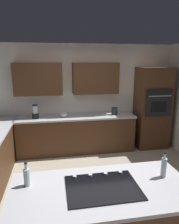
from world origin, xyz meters
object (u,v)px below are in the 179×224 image
mixing_bowl (64,115)px  oil_bottle (27,176)px  cooktop (102,187)px  blender (35,112)px  second_bottle (164,167)px  kettle (114,110)px  wall_oven (152,108)px

mixing_bowl → oil_bottle: (0.54, 2.76, 0.06)m
cooktop → mixing_bowl: mixing_bowl is taller
cooktop → oil_bottle: oil_bottle is taller
blender → oil_bottle: 2.77m
cooktop → second_bottle: size_ratio=2.45×
blender → mixing_bowl: size_ratio=1.69×
kettle → blender: bearing=-0.0°
cooktop → kettle: kettle is taller
cooktop → blender: blender is taller
kettle → wall_oven: bearing=-179.8°
cooktop → kettle: size_ratio=3.69×
wall_oven → second_bottle: bearing=66.0°
oil_bottle → second_bottle: second_bottle is taller
kettle → oil_bottle: oil_bottle is taller
mixing_bowl → wall_oven: bearing=-179.9°
wall_oven → oil_bottle: size_ratio=7.42×
oil_bottle → cooktop: bearing=167.3°
second_bottle → kettle: bearing=-95.5°
kettle → oil_bottle: size_ratio=0.75×
wall_oven → cooktop: bearing=55.7°
blender → oil_bottle: bearing=92.3°
wall_oven → kettle: 1.00m
mixing_bowl → cooktop: bearing=94.8°
cooktop → mixing_bowl: 2.95m
oil_bottle → mixing_bowl: bearing=-101.0°
kettle → second_bottle: bearing=84.5°
blender → mixing_bowl: bearing=180.0°
blender → cooktop: bearing=106.9°
wall_oven → second_bottle: size_ratio=6.59×
cooktop → oil_bottle: (0.78, -0.18, 0.10)m
kettle → cooktop: bearing=71.1°
wall_oven → cooktop: 3.56m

